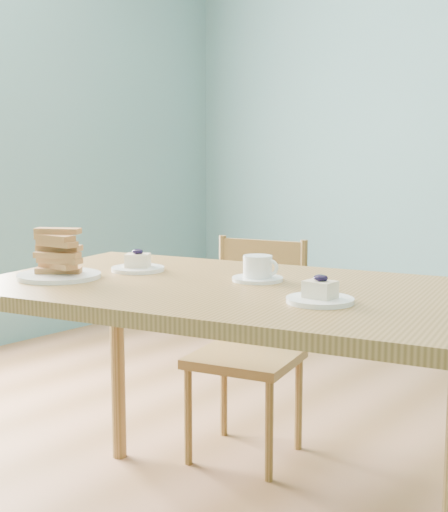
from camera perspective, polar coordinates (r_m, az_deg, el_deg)
The scene contains 7 objects.
room at distance 2.04m, azimuth 5.57°, elevation 14.36°, with size 5.01×5.01×2.71m.
dining_table at distance 1.99m, azimuth 1.01°, elevation -4.54°, with size 1.58×1.12×0.77m.
dining_chair at distance 2.68m, azimuth 2.02°, elevation -7.26°, with size 0.45×0.43×0.81m.
cheesecake_plate_near at distance 1.76m, azimuth 7.69°, elevation -3.15°, with size 0.17×0.17×0.07m.
cheesecake_plate_far at distance 2.23m, azimuth -6.91°, elevation -0.74°, with size 0.16×0.16×0.07m.
coffee_cup at distance 2.04m, azimuth 2.74°, elevation -1.13°, with size 0.15×0.15×0.07m.
biscotti_plate at distance 2.14m, azimuth -13.09°, elevation -0.40°, with size 0.24×0.24×0.15m.
Camera 1 is at (1.14, -1.68, 1.13)m, focal length 50.00 mm.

